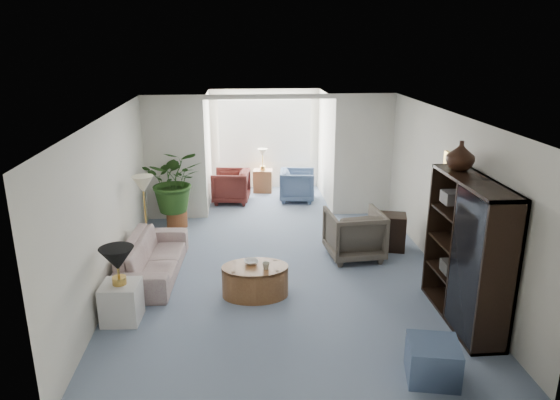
{
  "coord_description": "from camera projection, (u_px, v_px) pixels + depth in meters",
  "views": [
    {
      "loc": [
        -0.62,
        -7.14,
        3.54
      ],
      "look_at": [
        0.0,
        0.6,
        1.1
      ],
      "focal_mm": 33.22,
      "sensor_mm": 36.0,
      "label": 1
    }
  ],
  "objects": [
    {
      "name": "sunroom_chair_maroon",
      "position": [
        231.0,
        186.0,
        11.58
      ],
      "size": [
        0.9,
        0.88,
        0.73
      ],
      "primitive_type": "imported",
      "rotation": [
        0.0,
        0.0,
        -1.7
      ],
      "color": "#56211D",
      "rests_on": "ground"
    },
    {
      "name": "ottoman",
      "position": [
        433.0,
        361.0,
        5.57
      ],
      "size": [
        0.63,
        0.63,
        0.43
      ],
      "primitive_type": "cube",
      "rotation": [
        0.0,
        0.0,
        -0.21
      ],
      "color": "slate",
      "rests_on": "ground"
    },
    {
      "name": "back_pier_left",
      "position": [
        175.0,
        159.0,
        10.23
      ],
      "size": [
        1.2,
        0.12,
        2.5
      ],
      "primitive_type": "cube",
      "color": "white",
      "rests_on": "ground"
    },
    {
      "name": "back_pier_right",
      "position": [
        364.0,
        156.0,
        10.52
      ],
      "size": [
        1.2,
        0.12,
        2.5
      ],
      "primitive_type": "cube",
      "color": "white",
      "rests_on": "ground"
    },
    {
      "name": "entertainment_cabinet",
      "position": [
        467.0,
        252.0,
        6.55
      ],
      "size": [
        0.45,
        1.7,
        1.89
      ],
      "primitive_type": "cube",
      "color": "black",
      "rests_on": "ground"
    },
    {
      "name": "coffee_cup",
      "position": [
        266.0,
        266.0,
        7.22
      ],
      "size": [
        0.12,
        0.12,
        0.1
      ],
      "primitive_type": "imported",
      "rotation": [
        0.0,
        0.0,
        0.19
      ],
      "color": "beige",
      "rests_on": "coffee_table"
    },
    {
      "name": "floor",
      "position": [
        283.0,
        280.0,
        7.9
      ],
      "size": [
        6.0,
        6.0,
        0.0
      ],
      "primitive_type": "plane",
      "color": "gray",
      "rests_on": "ground"
    },
    {
      "name": "side_table_dark",
      "position": [
        390.0,
        232.0,
        9.01
      ],
      "size": [
        0.61,
        0.54,
        0.63
      ],
      "primitive_type": "cube",
      "rotation": [
        0.0,
        0.0,
        -0.26
      ],
      "color": "black",
      "rests_on": "ground"
    },
    {
      "name": "coffee_table",
      "position": [
        255.0,
        281.0,
        7.38
      ],
      "size": [
        1.11,
        1.11,
        0.45
      ],
      "primitive_type": "cylinder",
      "rotation": [
        0.0,
        0.0,
        0.19
      ],
      "color": "brown",
      "rests_on": "ground"
    },
    {
      "name": "sunroom_table",
      "position": [
        263.0,
        181.0,
        12.38
      ],
      "size": [
        0.48,
        0.4,
        0.54
      ],
      "primitive_type": "cube",
      "rotation": [
        0.0,
        0.0,
        -0.13
      ],
      "color": "brown",
      "rests_on": "ground"
    },
    {
      "name": "floor_lamp",
      "position": [
        143.0,
        184.0,
        8.46
      ],
      "size": [
        0.36,
        0.36,
        0.28
      ],
      "primitive_type": "cone",
      "color": "#F9F2C6",
      "rests_on": "ground"
    },
    {
      "name": "back_header",
      "position": [
        270.0,
        97.0,
        10.02
      ],
      "size": [
        2.6,
        0.12,
        0.1
      ],
      "primitive_type": "cube",
      "color": "white",
      "rests_on": "back_pier_left"
    },
    {
      "name": "wingback_chair",
      "position": [
        354.0,
        234.0,
        8.64
      ],
      "size": [
        0.96,
        0.98,
        0.83
      ],
      "primitive_type": "imported",
      "rotation": [
        0.0,
        0.0,
        3.23
      ],
      "color": "#585245",
      "rests_on": "ground"
    },
    {
      "name": "coffee_bowl",
      "position": [
        251.0,
        262.0,
        7.4
      ],
      "size": [
        0.24,
        0.24,
        0.05
      ],
      "primitive_type": "imported",
      "rotation": [
        0.0,
        0.0,
        0.19
      ],
      "color": "silver",
      "rests_on": "coffee_table"
    },
    {
      "name": "framed_picture",
      "position": [
        453.0,
        171.0,
        7.48
      ],
      "size": [
        0.04,
        0.5,
        0.4
      ],
      "primitive_type": "cube",
      "color": "#AC9F8A"
    },
    {
      "name": "sunroom_floor",
      "position": [
        268.0,
        200.0,
        11.8
      ],
      "size": [
        2.6,
        2.6,
        0.0
      ],
      "primitive_type": "plane",
      "color": "gray",
      "rests_on": "ground"
    },
    {
      "name": "end_table",
      "position": [
        122.0,
        302.0,
        6.71
      ],
      "size": [
        0.5,
        0.5,
        0.52
      ],
      "primitive_type": "cube",
      "rotation": [
        0.0,
        0.0,
        -0.06
      ],
      "color": "white",
      "rests_on": "ground"
    },
    {
      "name": "sunroom_chair_blue",
      "position": [
        297.0,
        185.0,
        11.7
      ],
      "size": [
        0.87,
        0.85,
        0.71
      ],
      "primitive_type": "imported",
      "rotation": [
        0.0,
        0.0,
        1.44
      ],
      "color": "slate",
      "rests_on": "ground"
    },
    {
      "name": "plant_pot",
      "position": [
        177.0,
        219.0,
        10.1
      ],
      "size": [
        0.4,
        0.4,
        0.32
      ],
      "primitive_type": "cylinder",
      "color": "brown",
      "rests_on": "ground"
    },
    {
      "name": "sofa",
      "position": [
        153.0,
        257.0,
        8.0
      ],
      "size": [
        0.9,
        2.06,
        0.59
      ],
      "primitive_type": "imported",
      "rotation": [
        0.0,
        0.0,
        1.51
      ],
      "color": "#BDB2A0",
      "rests_on": "ground"
    },
    {
      "name": "window_pane",
      "position": [
        265.0,
        131.0,
        12.41
      ],
      "size": [
        2.2,
        0.02,
        1.5
      ],
      "primitive_type": "cube",
      "color": "white"
    },
    {
      "name": "table_lamp",
      "position": [
        117.0,
        259.0,
        6.53
      ],
      "size": [
        0.44,
        0.44,
        0.3
      ],
      "primitive_type": "cone",
      "color": "black",
      "rests_on": "end_table"
    },
    {
      "name": "shelf_clutter",
      "position": [
        468.0,
        244.0,
        6.41
      ],
      "size": [
        0.3,
        1.2,
        1.06
      ],
      "color": "#282523",
      "rests_on": "entertainment_cabinet"
    },
    {
      "name": "house_plant",
      "position": [
        175.0,
        180.0,
        9.87
      ],
      "size": [
        1.11,
        0.96,
        1.24
      ],
      "primitive_type": "imported",
      "color": "#274E1A",
      "rests_on": "plant_pot"
    },
    {
      "name": "cabinet_urn",
      "position": [
        461.0,
        156.0,
        6.68
      ],
      "size": [
        0.37,
        0.37,
        0.38
      ],
      "primitive_type": "imported",
      "color": "black",
      "rests_on": "entertainment_cabinet"
    },
    {
      "name": "window_blinds",
      "position": [
        265.0,
        131.0,
        12.38
      ],
      "size": [
        2.2,
        0.02,
        1.5
      ],
      "primitive_type": "cube",
      "color": "white"
    }
  ]
}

